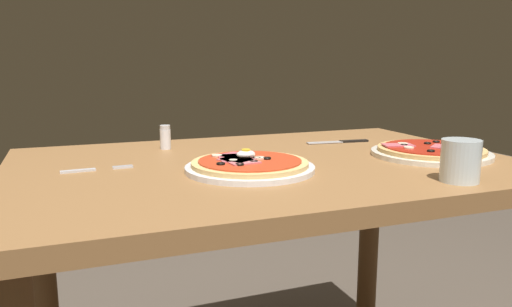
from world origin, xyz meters
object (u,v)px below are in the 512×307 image
(pizza_across_left, at_px, (431,151))
(knife, at_px, (342,142))
(pizza_foreground, at_px, (249,165))
(water_glass_near, at_px, (460,163))
(salt_shaker, at_px, (165,137))
(fork, at_px, (91,170))
(dining_table, at_px, (267,209))

(pizza_across_left, distance_m, knife, 0.29)
(pizza_foreground, relative_size, water_glass_near, 3.36)
(pizza_across_left, xyz_separation_m, salt_shaker, (-0.62, 0.35, 0.02))
(pizza_foreground, bearing_deg, fork, 158.83)
(water_glass_near, height_order, knife, water_glass_near)
(pizza_across_left, height_order, water_glass_near, water_glass_near)
(salt_shaker, bearing_deg, pizza_across_left, -29.09)
(dining_table, xyz_separation_m, knife, (0.32, 0.18, 0.12))
(salt_shaker, bearing_deg, water_glass_near, -50.33)
(pizza_across_left, xyz_separation_m, knife, (-0.11, 0.27, -0.01))
(knife, bearing_deg, pizza_foreground, -146.23)
(pizza_across_left, relative_size, water_glass_near, 3.50)
(dining_table, height_order, salt_shaker, salt_shaker)
(dining_table, xyz_separation_m, salt_shaker, (-0.20, 0.26, 0.15))
(pizza_across_left, height_order, salt_shaker, salt_shaker)
(salt_shaker, bearing_deg, dining_table, -52.05)
(pizza_across_left, relative_size, knife, 1.54)
(pizza_foreground, distance_m, fork, 0.35)
(dining_table, relative_size, knife, 6.21)
(water_glass_near, relative_size, fork, 0.55)
(water_glass_near, xyz_separation_m, fork, (-0.70, 0.37, -0.04))
(knife, bearing_deg, salt_shaker, 171.10)
(pizza_foreground, relative_size, salt_shaker, 4.33)
(knife, bearing_deg, pizza_across_left, -68.38)
(dining_table, relative_size, pizza_across_left, 4.02)
(water_glass_near, height_order, fork, water_glass_near)
(dining_table, height_order, knife, knife)
(dining_table, relative_size, fork, 7.69)
(knife, relative_size, salt_shaker, 2.92)
(pizza_foreground, bearing_deg, pizza_across_left, -0.16)
(dining_table, relative_size, water_glass_near, 14.06)
(pizza_foreground, height_order, salt_shaker, salt_shaker)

